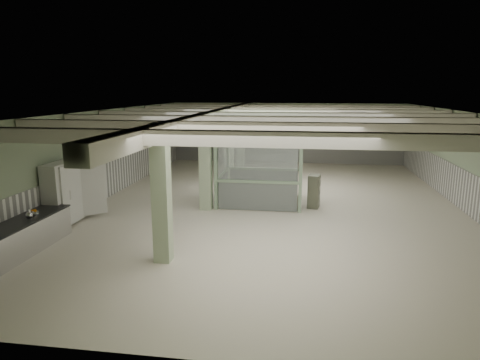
# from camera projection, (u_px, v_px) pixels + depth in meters

# --- Properties ---
(floor) EXTENTS (20.00, 20.00, 0.00)m
(floor) POSITION_uv_depth(u_px,v_px,m) (274.00, 205.00, 16.69)
(floor) COLOR beige
(floor) RESTS_ON ground
(ceiling) EXTENTS (14.00, 20.00, 0.02)m
(ceiling) POSITION_uv_depth(u_px,v_px,m) (276.00, 112.00, 15.94)
(ceiling) COLOR beige
(ceiling) RESTS_ON wall_back
(wall_back) EXTENTS (14.00, 0.02, 3.60)m
(wall_back) POSITION_uv_depth(u_px,v_px,m) (286.00, 133.00, 25.99)
(wall_back) COLOR #93A282
(wall_back) RESTS_ON floor
(wall_front) EXTENTS (14.00, 0.02, 3.60)m
(wall_front) POSITION_uv_depth(u_px,v_px,m) (233.00, 261.00, 6.64)
(wall_front) COLOR #93A282
(wall_front) RESTS_ON floor
(wall_left) EXTENTS (0.02, 20.00, 3.60)m
(wall_left) POSITION_uv_depth(u_px,v_px,m) (103.00, 155.00, 17.32)
(wall_left) COLOR #93A282
(wall_left) RESTS_ON floor
(wall_right) EXTENTS (0.02, 20.00, 3.60)m
(wall_right) POSITION_uv_depth(u_px,v_px,m) (471.00, 164.00, 15.31)
(wall_right) COLOR #93A282
(wall_right) RESTS_ON floor
(wainscot_left) EXTENTS (0.05, 19.90, 1.50)m
(wainscot_left) POSITION_uv_depth(u_px,v_px,m) (105.00, 180.00, 17.53)
(wainscot_left) COLOR white
(wainscot_left) RESTS_ON floor
(wainscot_right) EXTENTS (0.05, 19.90, 1.50)m
(wainscot_right) POSITION_uv_depth(u_px,v_px,m) (467.00, 192.00, 15.53)
(wainscot_right) COLOR white
(wainscot_right) RESTS_ON floor
(wainscot_back) EXTENTS (13.90, 0.05, 1.50)m
(wainscot_back) POSITION_uv_depth(u_px,v_px,m) (286.00, 150.00, 26.18)
(wainscot_back) COLOR white
(wainscot_back) RESTS_ON floor
(girder) EXTENTS (0.45, 19.90, 0.40)m
(girder) POSITION_uv_depth(u_px,v_px,m) (211.00, 117.00, 16.34)
(girder) COLOR beige
(girder) RESTS_ON ceiling
(beam_a) EXTENTS (13.90, 0.35, 0.32)m
(beam_a) POSITION_uv_depth(u_px,v_px,m) (252.00, 139.00, 8.72)
(beam_a) COLOR beige
(beam_a) RESTS_ON ceiling
(beam_b) EXTENTS (13.90, 0.35, 0.32)m
(beam_b) POSITION_uv_depth(u_px,v_px,m) (264.00, 128.00, 11.14)
(beam_b) COLOR beige
(beam_b) RESTS_ON ceiling
(beam_c) EXTENTS (13.90, 0.35, 0.32)m
(beam_c) POSITION_uv_depth(u_px,v_px,m) (271.00, 121.00, 13.56)
(beam_c) COLOR beige
(beam_c) RESTS_ON ceiling
(beam_d) EXTENTS (13.90, 0.35, 0.32)m
(beam_d) POSITION_uv_depth(u_px,v_px,m) (276.00, 116.00, 15.98)
(beam_d) COLOR beige
(beam_d) RESTS_ON ceiling
(beam_e) EXTENTS (13.90, 0.35, 0.32)m
(beam_e) POSITION_uv_depth(u_px,v_px,m) (280.00, 113.00, 18.40)
(beam_e) COLOR beige
(beam_e) RESTS_ON ceiling
(beam_f) EXTENTS (13.90, 0.35, 0.32)m
(beam_f) POSITION_uv_depth(u_px,v_px,m) (283.00, 110.00, 20.82)
(beam_f) COLOR beige
(beam_f) RESTS_ON ceiling
(beam_g) EXTENTS (13.90, 0.35, 0.32)m
(beam_g) POSITION_uv_depth(u_px,v_px,m) (285.00, 108.00, 23.23)
(beam_g) COLOR beige
(beam_g) RESTS_ON ceiling
(column_a) EXTENTS (0.42, 0.42, 3.60)m
(column_a) POSITION_uv_depth(u_px,v_px,m) (161.00, 194.00, 10.87)
(column_a) COLOR #ADC29C
(column_a) RESTS_ON floor
(column_b) EXTENTS (0.42, 0.42, 3.60)m
(column_b) POSITION_uv_depth(u_px,v_px,m) (205.00, 162.00, 15.70)
(column_b) COLOR #ADC29C
(column_b) RESTS_ON floor
(column_c) EXTENTS (0.42, 0.42, 3.60)m
(column_c) POSITION_uv_depth(u_px,v_px,m) (229.00, 145.00, 20.54)
(column_c) COLOR #ADC29C
(column_c) RESTS_ON floor
(column_d) EXTENTS (0.42, 0.42, 3.60)m
(column_d) POSITION_uv_depth(u_px,v_px,m) (241.00, 136.00, 24.41)
(column_d) COLOR #ADC29C
(column_d) RESTS_ON floor
(pendant_front) EXTENTS (0.44, 0.44, 0.22)m
(pendant_front) POSITION_uv_depth(u_px,v_px,m) (283.00, 143.00, 11.14)
(pendant_front) COLOR #2A382B
(pendant_front) RESTS_ON ceiling
(pendant_mid) EXTENTS (0.44, 0.44, 0.22)m
(pendant_mid) POSITION_uv_depth(u_px,v_px,m) (290.00, 125.00, 16.47)
(pendant_mid) COLOR #2A382B
(pendant_mid) RESTS_ON ceiling
(pendant_back) EXTENTS (0.44, 0.44, 0.22)m
(pendant_back) POSITION_uv_depth(u_px,v_px,m) (293.00, 117.00, 21.31)
(pendant_back) COLOR #2A382B
(pendant_back) RESTS_ON ceiling
(pitcher_far) EXTENTS (0.25, 0.27, 0.28)m
(pitcher_far) POSITION_uv_depth(u_px,v_px,m) (29.00, 214.00, 11.77)
(pitcher_far) COLOR silver
(pitcher_far) RESTS_ON prep_counter
(orange_bowl) EXTENTS (0.29, 0.29, 0.08)m
(orange_bowl) POSITION_uv_depth(u_px,v_px,m) (35.00, 213.00, 12.24)
(orange_bowl) COLOR #B2B2B7
(orange_bowl) RESTS_ON prep_counter
(walkin_cooler) EXTENTS (1.03, 2.23, 2.05)m
(walkin_cooler) POSITION_uv_depth(u_px,v_px,m) (69.00, 193.00, 14.22)
(walkin_cooler) COLOR silver
(walkin_cooler) RESTS_ON floor
(guard_booth) EXTENTS (3.37, 2.86, 2.71)m
(guard_booth) POSITION_uv_depth(u_px,v_px,m) (261.00, 157.00, 16.72)
(guard_booth) COLOR #85A382
(guard_booth) RESTS_ON floor
(filing_cabinet) EXTENTS (0.50, 0.64, 1.26)m
(filing_cabinet) POSITION_uv_depth(u_px,v_px,m) (314.00, 191.00, 16.18)
(filing_cabinet) COLOR #595D4D
(filing_cabinet) RESTS_ON floor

